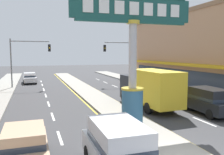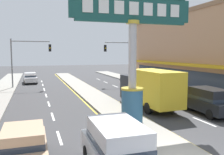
% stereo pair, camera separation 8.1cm
% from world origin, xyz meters
% --- Properties ---
extents(median_strip, '(2.59, 52.00, 0.14)m').
position_xyz_m(median_strip, '(0.00, 18.00, 0.07)').
color(median_strip, gray).
rests_on(median_strip, ground).
extents(sidewalk_right, '(2.93, 60.00, 0.18)m').
position_xyz_m(sidewalk_right, '(9.36, 16.00, 0.09)').
color(sidewalk_right, gray).
rests_on(sidewalk_right, ground).
extents(lane_markings, '(9.33, 52.00, 0.01)m').
position_xyz_m(lane_markings, '(0.00, 16.65, 0.00)').
color(lane_markings, silver).
rests_on(lane_markings, ground).
extents(district_sign, '(7.68, 1.39, 7.78)m').
position_xyz_m(district_sign, '(0.00, 5.86, 4.05)').
color(district_sign, '#33668C').
rests_on(district_sign, median_strip).
extents(storefront_right, '(10.54, 26.28, 9.43)m').
position_xyz_m(storefront_right, '(15.57, 17.52, 4.71)').
color(storefront_right, tan).
rests_on(storefront_right, ground).
extents(traffic_light_left_side, '(4.86, 0.46, 6.20)m').
position_xyz_m(traffic_light_left_side, '(-6.53, 24.22, 4.25)').
color(traffic_light_left_side, slate).
rests_on(traffic_light_left_side, ground).
extents(traffic_light_right_side, '(4.86, 0.46, 6.20)m').
position_xyz_m(traffic_light_right_side, '(6.53, 24.04, 4.25)').
color(traffic_light_right_side, slate).
rests_on(traffic_light_right_side, ground).
extents(sedan_near_right_lane, '(2.01, 4.39, 1.53)m').
position_xyz_m(sedan_near_right_lane, '(-6.25, 29.57, 0.79)').
color(sedan_near_right_lane, silver).
rests_on(sedan_near_right_lane, ground).
extents(suv_far_right_lane, '(2.05, 4.64, 1.90)m').
position_xyz_m(suv_far_right_lane, '(6.24, 6.43, 0.98)').
color(suv_far_right_lane, black).
rests_on(suv_far_right_lane, ground).
extents(suv_near_left_lane, '(2.00, 4.62, 1.90)m').
position_xyz_m(suv_near_left_lane, '(-2.95, 0.22, 0.98)').
color(suv_near_left_lane, silver).
rests_on(suv_near_left_lane, ground).
extents(sedan_mid_left_lane, '(1.85, 4.30, 1.53)m').
position_xyz_m(sedan_mid_left_lane, '(-6.25, 1.93, 0.79)').
color(sedan_mid_left_lane, tan).
rests_on(sedan_mid_left_lane, ground).
extents(box_truck_far_left_oncoming, '(2.47, 6.98, 3.12)m').
position_xyz_m(box_truck_far_left_oncoming, '(3.01, 9.36, 1.69)').
color(box_truck_far_left_oncoming, black).
rests_on(box_truck_far_left_oncoming, ground).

